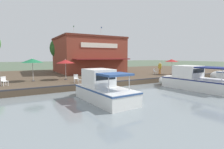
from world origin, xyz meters
TOP-DOWN VIEW (x-y plane):
  - ground_plane at (0.00, 0.00)m, footprint 220.00×220.00m
  - quay_deck at (-11.00, 0.00)m, footprint 22.00×56.00m
  - quay_edge_fender at (-0.10, 0.00)m, footprint 0.20×50.40m
  - waterfront_restaurant at (-13.31, 1.24)m, footprint 11.42×10.44m
  - patio_umbrella_back_row at (-4.64, -5.15)m, footprint 2.08×2.08m
  - patio_umbrella_near_quay_edge at (-2.58, 10.14)m, footprint 1.99×1.99m
  - patio_umbrella_mid_patio_left at (-5.07, -8.60)m, footprint 2.26×2.26m
  - cafe_chair_far_corner_seat at (-4.13, 8.34)m, footprint 0.54×0.54m
  - cafe_chair_beside_entrance at (-1.85, -2.88)m, footprint 0.57×0.57m
  - cafe_chair_facing_river at (-3.10, -11.23)m, footprint 0.60×0.60m
  - cafe_chair_under_first_umbrella at (-1.51, 11.22)m, footprint 0.46×0.46m
  - cafe_chair_back_row_seat at (-1.60, -4.92)m, footprint 0.49×0.49m
  - cafe_chair_mid_patio at (-5.65, 1.14)m, footprint 0.58×0.58m
  - person_mid_patio at (-3.97, 9.18)m, footprint 0.50×0.50m
  - motorboat_mid_row at (4.42, 5.07)m, footprint 8.05×3.43m
  - motorboat_fourth_along at (4.06, -4.94)m, footprint 6.31×2.66m
  - tree_behind_restaurant at (-17.99, -2.25)m, footprint 4.70×4.48m

SIDE VIEW (x-z plane):
  - ground_plane at x=0.00m, z-range 0.00..0.00m
  - quay_deck at x=-11.00m, z-range 0.00..0.60m
  - quay_edge_fender at x=-0.10m, z-range 0.60..0.70m
  - motorboat_mid_row at x=4.42m, z-range -0.26..2.00m
  - motorboat_fourth_along at x=4.06m, z-range -0.25..2.01m
  - cafe_chair_far_corner_seat at x=-4.13m, z-range 0.65..1.50m
  - cafe_chair_beside_entrance at x=-1.85m, z-range 0.65..1.50m
  - cafe_chair_facing_river at x=-3.10m, z-range 0.65..1.50m
  - cafe_chair_under_first_umbrella at x=-1.51m, z-range 0.65..1.50m
  - cafe_chair_back_row_seat at x=-1.60m, z-range 0.65..1.50m
  - cafe_chair_mid_patio at x=-5.65m, z-range 0.65..1.50m
  - person_mid_patio at x=-3.97m, z-range 0.84..2.62m
  - patio_umbrella_near_quay_edge at x=-2.58m, z-range 1.52..3.84m
  - patio_umbrella_back_row at x=-4.64m, z-range 1.53..3.88m
  - patio_umbrella_mid_patio_left at x=-5.07m, z-range 1.58..4.08m
  - waterfront_restaurant at x=-13.31m, z-range -0.45..7.58m
  - tree_behind_restaurant at x=-17.99m, z-range 1.48..7.96m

